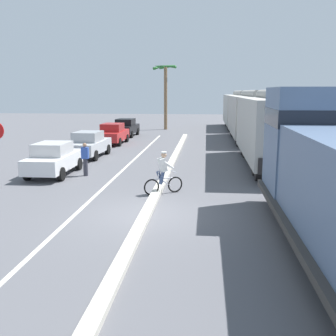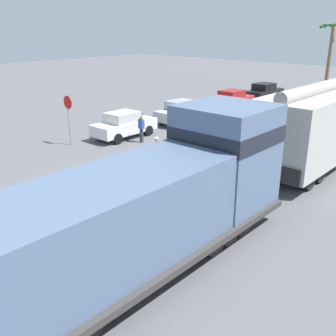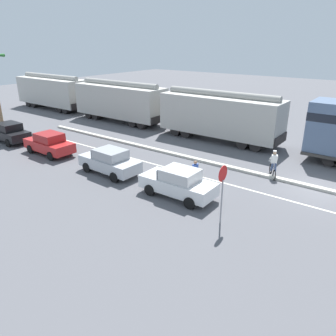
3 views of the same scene
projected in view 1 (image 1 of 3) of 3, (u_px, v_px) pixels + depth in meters
name	position (u px, v px, depth m)	size (l,w,h in m)	color
ground_plane	(147.00, 214.00, 13.25)	(120.00, 120.00, 0.00)	#56565B
median_curb	(165.00, 175.00, 19.09)	(0.36, 36.00, 0.16)	beige
lane_stripe	(117.00, 175.00, 19.34)	(0.14, 36.00, 0.01)	silver
hopper_car_lead	(271.00, 129.00, 21.43)	(2.90, 10.60, 4.18)	#B1AEA6
hopper_car_middle	(249.00, 116.00, 32.76)	(2.90, 10.60, 4.18)	#B1AFA7
hopper_car_trailing	(238.00, 110.00, 44.10)	(2.90, 10.60, 4.18)	#B8B6AE
parked_car_white	(54.00, 159.00, 19.34)	(1.86, 4.21, 1.62)	silver
parked_car_silver	(89.00, 144.00, 24.61)	(1.97, 4.27, 1.62)	#B7BABF
parked_car_red	(113.00, 134.00, 30.88)	(1.90, 4.23, 1.62)	red
parked_car_black	(126.00, 127.00, 36.23)	(1.95, 4.26, 1.62)	black
cyclist	(163.00, 174.00, 15.71)	(1.49, 0.94, 1.71)	black
palm_tree_near	(165.00, 82.00, 41.97)	(2.51, 2.70, 7.03)	#846647
pedestrian_by_cars	(85.00, 159.00, 19.12)	(0.34, 0.22, 1.62)	#33333D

